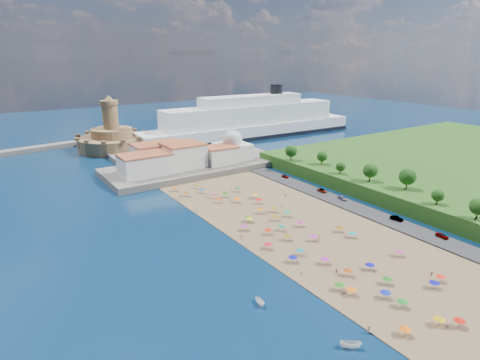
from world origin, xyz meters
TOP-DOWN VIEW (x-y plane):
  - ground at (0.00, 0.00)m, footprint 700.00×700.00m
  - terrace at (10.00, 73.00)m, footprint 90.00×36.00m
  - jetty at (-12.00, 108.00)m, footprint 18.00×70.00m
  - waterfront_buildings at (-3.05, 73.64)m, footprint 57.00×29.00m
  - domed_building at (30.00, 71.00)m, footprint 16.00×16.00m
  - fortress at (-12.00, 138.00)m, footprint 40.00×40.00m
  - cruise_ship at (79.02, 123.69)m, footprint 160.00×28.91m
  - beach_parasols at (-1.62, -11.48)m, footprint 31.25×116.18m
  - beachgoers at (-3.17, -2.87)m, footprint 39.67×95.83m
  - moored_boats at (-27.27, -49.10)m, footprint 9.46×25.29m
  - parked_cars at (36.00, -3.59)m, footprint 2.52×79.49m
  - hillside_trees at (49.16, -6.97)m, footprint 14.68×111.01m

SIDE VIEW (x-z plane):
  - ground at x=0.00m, z-range 0.00..0.00m
  - moored_boats at x=-27.27m, z-range -0.05..1.60m
  - beachgoers at x=-3.17m, z-range 0.18..2.02m
  - jetty at x=-12.00m, z-range 0.00..2.40m
  - parked_cars at x=36.00m, z-range 0.64..2.07m
  - terrace at x=10.00m, z-range 0.00..3.00m
  - beach_parasols at x=-1.62m, z-range 1.05..3.25m
  - fortress at x=-12.00m, z-range -9.52..22.88m
  - waterfront_buildings at x=-3.05m, z-range 2.38..13.38m
  - domed_building at x=30.00m, z-range 1.47..16.47m
  - hillside_trees at x=49.16m, z-range 6.23..14.34m
  - cruise_ship at x=79.02m, z-range -7.10..27.73m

